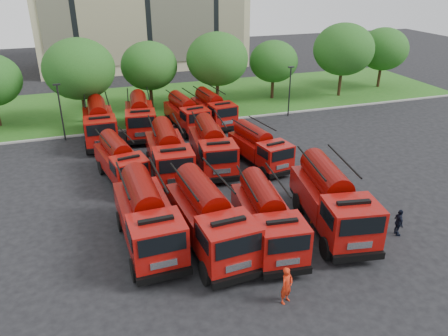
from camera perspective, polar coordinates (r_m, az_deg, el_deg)
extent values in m
plane|color=black|center=(27.33, 1.58, -6.42)|extent=(140.00, 140.00, 0.00)
cube|color=#1C5516|center=(50.58, -8.63, 8.44)|extent=(70.00, 16.00, 0.12)
cube|color=gray|center=(42.99, -6.63, 5.59)|extent=(70.00, 0.30, 0.14)
cylinder|color=#382314|center=(45.23, -17.74, 7.32)|extent=(0.36, 0.36, 2.80)
ellipsoid|color=#1D4914|center=(44.27, -18.41, 12.19)|extent=(6.72, 6.72, 5.71)
cylinder|color=#382314|center=(48.21, -9.46, 9.00)|extent=(0.36, 0.36, 2.45)
ellipsoid|color=#1D4914|center=(47.39, -9.76, 13.03)|extent=(5.88, 5.88, 5.00)
cylinder|color=#382314|center=(48.31, -0.85, 9.54)|extent=(0.36, 0.36, 2.73)
ellipsoid|color=#1D4914|center=(47.42, -0.88, 14.04)|extent=(6.55, 6.55, 5.57)
cylinder|color=#382314|center=(51.73, 6.33, 10.18)|extent=(0.36, 0.36, 2.27)
ellipsoid|color=#1D4914|center=(51.01, 6.50, 13.68)|extent=(5.46, 5.46, 4.64)
cylinder|color=#382314|center=(54.19, 14.87, 10.51)|extent=(0.36, 0.36, 2.87)
ellipsoid|color=#1D4914|center=(53.37, 15.36, 14.72)|extent=(6.89, 6.89, 5.85)
cylinder|color=#382314|center=(59.81, 19.58, 11.06)|extent=(0.36, 0.36, 2.52)
ellipsoid|color=#1D4914|center=(59.14, 20.09, 14.39)|extent=(6.05, 6.05, 5.14)
cylinder|color=black|center=(40.84, -20.49, 6.70)|extent=(0.14, 0.14, 5.00)
cube|color=black|center=(40.18, -21.04, 10.14)|extent=(0.60, 0.25, 0.12)
cylinder|color=black|center=(45.49, 8.55, 9.77)|extent=(0.14, 0.14, 5.00)
cube|color=black|center=(44.89, 8.76, 12.91)|extent=(0.60, 0.25, 0.12)
cube|color=black|center=(24.89, -9.81, -8.36)|extent=(2.74, 7.71, 0.33)
cube|color=black|center=(21.82, -7.74, -13.80)|extent=(2.73, 0.36, 0.38)
cube|color=#880704|center=(22.06, -8.69, -9.25)|extent=(2.74, 2.48, 2.13)
cube|color=black|center=(20.79, -8.04, -9.93)|extent=(2.29, 0.13, 0.93)
cube|color=#880704|center=(25.44, -10.49, -5.31)|extent=(2.83, 5.10, 1.42)
cylinder|color=#590402|center=(24.89, -10.69, -3.00)|extent=(1.78, 4.63, 1.64)
cylinder|color=black|center=(22.52, -11.53, -12.90)|extent=(0.42, 1.21, 1.20)
cylinder|color=black|center=(22.87, -5.22, -11.76)|extent=(0.42, 1.21, 1.20)
cylinder|color=black|center=(26.47, -13.31, -6.78)|extent=(0.42, 1.21, 1.20)
cylinder|color=black|center=(26.77, -7.99, -5.91)|extent=(0.42, 1.21, 1.20)
cube|color=black|center=(24.37, -1.90, -8.72)|extent=(3.07, 7.90, 0.33)
cube|color=black|center=(21.48, 1.93, -14.22)|extent=(2.78, 0.47, 0.39)
cube|color=#880704|center=(21.63, 0.58, -9.59)|extent=(2.87, 2.61, 2.16)
cube|color=black|center=(20.42, 1.96, -10.26)|extent=(2.32, 0.22, 0.94)
cube|color=#880704|center=(24.87, -2.93, -5.58)|extent=(3.05, 5.26, 1.44)
cylinder|color=#590402|center=(24.30, -2.99, -3.19)|extent=(1.98, 4.75, 1.66)
cylinder|color=black|center=(21.90, -2.36, -13.53)|extent=(0.47, 1.24, 1.22)
cylinder|color=black|center=(22.70, 3.81, -11.98)|extent=(0.47, 1.24, 1.22)
cylinder|color=black|center=(25.70, -6.16, -7.20)|extent=(0.47, 1.24, 1.22)
cylinder|color=black|center=(26.39, -0.84, -6.12)|extent=(0.47, 1.24, 1.22)
cube|color=black|center=(24.80, 5.51, -8.36)|extent=(3.07, 7.22, 0.30)
cube|color=black|center=(22.13, 8.28, -13.38)|extent=(2.52, 0.53, 0.35)
cube|color=#880704|center=(22.30, 7.46, -9.24)|extent=(2.68, 2.46, 1.95)
cube|color=black|center=(21.18, 8.52, -9.88)|extent=(2.09, 0.28, 0.85)
cube|color=#880704|center=(25.27, 4.84, -5.51)|extent=(2.95, 4.85, 1.30)
cylinder|color=#590402|center=(24.75, 4.93, -3.38)|extent=(1.96, 4.35, 1.50)
cylinder|color=black|center=(22.55, 4.62, -12.48)|extent=(0.47, 1.13, 1.10)
cylinder|color=black|center=(23.22, 10.20, -11.61)|extent=(0.47, 1.13, 1.10)
cylinder|color=black|center=(26.04, 1.89, -6.73)|extent=(0.47, 1.13, 1.10)
cylinder|color=black|center=(26.62, 6.73, -6.14)|extent=(0.47, 1.13, 1.10)
cube|color=black|center=(26.77, 13.65, -6.12)|extent=(3.88, 8.16, 0.34)
cube|color=black|center=(23.80, 17.12, -11.05)|extent=(2.80, 0.76, 0.39)
cube|color=#880704|center=(24.05, 16.25, -6.77)|extent=(3.12, 2.90, 2.18)
cube|color=black|center=(22.84, 17.66, -7.30)|extent=(2.33, 0.46, 0.95)
cube|color=#880704|center=(27.32, 12.91, -3.20)|extent=(3.58, 5.54, 1.46)
cylinder|color=#590402|center=(26.79, 13.15, -0.96)|extent=(2.46, 4.92, 1.68)
cylinder|color=black|center=(24.14, 13.25, -10.14)|extent=(0.60, 1.28, 1.23)
cylinder|color=black|center=(25.14, 18.79, -9.36)|extent=(0.60, 1.28, 1.23)
cylinder|color=black|center=(28.03, 9.69, -4.49)|extent=(0.60, 1.28, 1.23)
cylinder|color=black|center=(28.89, 14.57, -4.03)|extent=(0.60, 1.28, 1.23)
cube|color=black|center=(32.49, -13.21, -0.54)|extent=(3.26, 6.73, 0.28)
cube|color=black|center=(29.67, -11.37, -3.01)|extent=(2.31, 0.64, 0.32)
cube|color=#880704|center=(30.11, -12.18, -0.35)|extent=(2.59, 2.40, 1.80)
cube|color=black|center=(29.04, -11.63, -0.37)|extent=(1.91, 0.40, 0.78)
cube|color=#880704|center=(33.09, -13.85, 1.28)|extent=(2.99, 4.58, 1.20)
cylinder|color=#590402|center=(32.72, -14.02, 2.85)|extent=(2.06, 4.06, 1.38)
cylinder|color=black|center=(30.21, -13.79, -2.83)|extent=(0.50, 1.06, 1.01)
cylinder|color=black|center=(30.72, -10.01, -1.97)|extent=(0.50, 1.06, 1.01)
cylinder|color=black|center=(33.78, -15.73, 0.02)|extent=(0.50, 1.06, 1.01)
cylinder|color=black|center=(34.24, -12.32, 0.74)|extent=(0.50, 1.06, 1.01)
cube|color=black|center=(32.63, -7.17, 0.26)|extent=(2.92, 7.64, 0.32)
cube|color=black|center=(29.26, -6.06, -2.85)|extent=(2.69, 0.43, 0.38)
cube|color=#880704|center=(29.80, -6.56, 0.37)|extent=(2.77, 2.52, 2.09)
cube|color=black|center=(28.52, -6.23, 0.28)|extent=(2.25, 0.19, 0.91)
cube|color=#880704|center=(33.36, -7.54, 2.42)|extent=(2.93, 5.08, 1.39)
cylinder|color=#590402|center=(32.94, -7.65, 4.25)|extent=(1.88, 4.59, 1.61)
cylinder|color=black|center=(30.06, -8.70, -2.33)|extent=(0.45, 1.20, 1.18)
cylinder|color=black|center=(30.36, -4.08, -1.79)|extent=(0.45, 1.20, 1.18)
cylinder|color=black|center=(34.31, -9.67, 1.18)|extent=(0.45, 1.20, 1.18)
cylinder|color=black|center=(34.57, -5.61, 1.62)|extent=(0.45, 1.20, 1.18)
cube|color=black|center=(33.72, -1.60, 1.26)|extent=(3.08, 7.40, 0.31)
cube|color=black|center=(30.51, -0.26, -1.53)|extent=(2.58, 0.52, 0.36)
cube|color=#880704|center=(31.04, -0.73, 1.42)|extent=(2.74, 2.51, 2.01)
cube|color=black|center=(29.83, -0.28, 1.37)|extent=(2.15, 0.27, 0.87)
cube|color=#880704|center=(34.43, -1.98, 3.25)|extent=(2.99, 4.96, 1.34)
cylinder|color=#590402|center=(34.04, -2.01, 4.96)|extent=(1.97, 4.45, 1.54)
cylinder|color=black|center=(31.19, -2.77, -1.04)|extent=(0.47, 1.16, 1.13)
cylinder|color=black|center=(31.63, 1.45, -0.63)|extent=(0.47, 1.16, 1.13)
cylinder|color=black|center=(35.26, -4.07, 2.11)|extent=(0.47, 1.16, 1.13)
cylinder|color=black|center=(35.65, -0.31, 2.44)|extent=(0.47, 1.16, 1.13)
cube|color=black|center=(34.20, 4.58, 1.37)|extent=(3.07, 6.50, 0.27)
cube|color=black|center=(31.85, 7.63, -0.72)|extent=(2.24, 0.59, 0.31)
cube|color=#880704|center=(32.18, 6.68, 1.66)|extent=(2.49, 2.30, 1.74)
cube|color=black|center=(31.27, 7.75, 1.69)|extent=(1.86, 0.36, 0.76)
cube|color=#880704|center=(34.68, 3.75, 3.03)|extent=(2.85, 4.42, 1.16)
cylinder|color=#590402|center=(34.34, 3.80, 4.50)|extent=(1.95, 3.92, 1.34)
cylinder|color=black|center=(31.96, 5.24, -0.59)|extent=(0.47, 1.02, 0.98)
cylinder|color=black|center=(33.04, 8.23, 0.14)|extent=(0.47, 1.02, 0.98)
cylinder|color=black|center=(35.00, 1.75, 1.85)|extent=(0.47, 1.02, 0.98)
cylinder|color=black|center=(35.99, 4.59, 2.46)|extent=(0.47, 1.02, 0.98)
cube|color=black|center=(40.21, -15.81, 4.32)|extent=(2.50, 7.39, 0.32)
cube|color=black|center=(36.73, -15.45, 2.31)|extent=(2.63, 0.29, 0.37)
cube|color=#880704|center=(37.43, -15.78, 4.73)|extent=(2.60, 2.34, 2.05)
cube|color=black|center=(36.16, -15.75, 4.83)|extent=(2.21, 0.08, 0.89)
cube|color=#880704|center=(41.03, -16.05, 5.96)|extent=(2.63, 4.87, 1.37)
cylinder|color=#590402|center=(40.70, -16.23, 7.44)|extent=(1.62, 4.44, 1.58)
cylinder|color=black|center=(37.68, -17.37, 2.55)|extent=(0.38, 1.16, 1.16)
cylinder|color=black|center=(37.72, -13.71, 3.03)|extent=(0.38, 1.16, 1.16)
cylinder|color=black|center=(42.02, -17.60, 4.83)|extent=(0.38, 1.16, 1.16)
cylinder|color=black|center=(42.07, -14.31, 5.26)|extent=(0.38, 1.16, 1.16)
cube|color=black|center=(41.20, -10.79, 5.32)|extent=(3.16, 7.46, 0.31)
cube|color=black|center=(37.77, -10.55, 3.43)|extent=(2.60, 0.54, 0.36)
cube|color=#880704|center=(38.47, -10.77, 5.74)|extent=(2.77, 2.54, 2.02)
cube|color=black|center=(37.23, -10.76, 5.85)|extent=(2.17, 0.29, 0.88)
cube|color=#880704|center=(42.02, -10.95, 6.89)|extent=(3.04, 5.01, 1.35)
cylinder|color=#590402|center=(41.70, -11.07, 8.33)|extent=(2.02, 4.49, 1.55)
cylinder|color=black|center=(38.71, -12.37, 3.72)|extent=(0.48, 1.17, 1.14)
cylinder|color=black|center=(38.74, -8.86, 4.03)|extent=(0.48, 1.17, 1.14)
cylinder|color=black|center=(43.00, -12.48, 5.86)|extent=(0.48, 1.17, 1.14)
cylinder|color=black|center=(43.03, -9.30, 6.14)|extent=(0.48, 1.17, 1.14)
cube|color=black|center=(41.90, -4.91, 5.92)|extent=(2.98, 6.80, 0.28)
cube|color=black|center=(38.99, -3.11, 4.43)|extent=(2.36, 0.53, 0.33)
cube|color=#880704|center=(39.57, -3.77, 6.42)|extent=(2.55, 2.34, 1.83)
cube|color=black|center=(38.51, -3.18, 6.57)|extent=(1.96, 0.30, 0.80)
cube|color=#880704|center=(42.58, -5.46, 7.29)|extent=(2.83, 4.58, 1.22)
cylinder|color=#590402|center=(42.29, -5.51, 8.57)|extent=(1.90, 4.10, 1.41)
cylinder|color=black|center=(39.42, -5.07, 4.53)|extent=(0.46, 1.07, 1.03)
cylinder|color=black|center=(40.18, -2.19, 5.01)|extent=(0.46, 1.07, 1.03)
cylinder|color=black|center=(43.09, -7.07, 6.24)|extent=(0.46, 1.07, 1.03)
cylinder|color=black|center=(43.79, -4.39, 6.66)|extent=(0.46, 1.07, 1.03)
cube|color=black|center=(43.20, -1.42, 6.60)|extent=(2.84, 6.72, 0.28)
cube|color=black|center=(40.37, 0.46, 5.19)|extent=(2.34, 0.48, 0.33)
cube|color=#880704|center=(40.93, -0.18, 7.10)|extent=(2.49, 2.29, 1.82)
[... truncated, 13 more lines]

